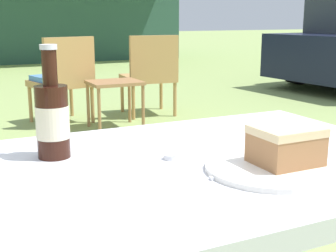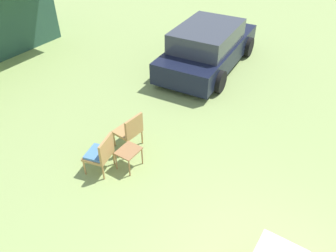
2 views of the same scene
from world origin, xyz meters
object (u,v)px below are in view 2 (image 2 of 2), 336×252
Objects in this scene: wicker_chair_plain at (130,129)px; garden_side_table at (129,153)px; parked_car at (208,47)px; wicker_chair_cushioned at (100,153)px.

garden_side_table is at bearing 40.64° from wicker_chair_plain.
garden_side_table is at bearing -175.89° from parked_car.
parked_car reaches higher than garden_side_table.
garden_side_table is (-4.96, -0.81, -0.27)m from parked_car.
garden_side_table is (-0.53, -0.38, -0.09)m from wicker_chair_plain.
parked_car is 5.36m from wicker_chair_cushioned.
wicker_chair_cushioned reaches higher than garden_side_table.
wicker_chair_plain is 1.79× the size of garden_side_table.
garden_side_table is (0.39, -0.41, -0.08)m from wicker_chair_cushioned.
wicker_chair_cushioned is at bearing 3.52° from wicker_chair_plain.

